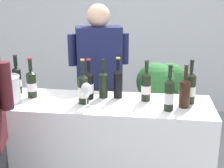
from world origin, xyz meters
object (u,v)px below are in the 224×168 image
wine_bottle_0 (185,92)px  wine_bottle_9 (146,86)px  wine_bottle_6 (0,82)px  ice_bucket (6,89)px  wine_bottle_8 (83,89)px  wine_bottle_3 (17,79)px  wine_bottle_7 (118,82)px  wine_bottle_5 (169,94)px  wine_bottle_10 (32,84)px  wine_bottle_4 (190,88)px  wine_bottle_2 (103,83)px  person_server (99,94)px  wine_bottle_1 (89,85)px  wine_glass (86,91)px  potted_shrub (159,99)px

wine_bottle_0 → wine_bottle_9: size_ratio=1.00×
wine_bottle_6 → ice_bucket: bearing=-52.1°
wine_bottle_8 → wine_bottle_9: size_ratio=1.06×
wine_bottle_3 → wine_bottle_7: bearing=-0.0°
wine_bottle_5 → wine_bottle_10: size_ratio=1.04×
wine_bottle_0 → wine_bottle_4: wine_bottle_4 is taller
ice_bucket → wine_bottle_7: bearing=15.3°
wine_bottle_2 → wine_bottle_4: 0.68m
wine_bottle_10 → person_server: (0.44, 0.62, -0.28)m
wine_bottle_3 → wine_bottle_8: bearing=-15.6°
wine_bottle_1 → wine_bottle_10: 0.47m
wine_bottle_6 → wine_bottle_9: (1.20, 0.02, 0.01)m
wine_bottle_0 → person_server: person_server is taller
wine_bottle_1 → wine_bottle_0: bearing=-7.1°
wine_bottle_7 → ice_bucket: size_ratio=1.47×
wine_bottle_2 → wine_bottle_7: wine_bottle_7 is taller
wine_bottle_3 → wine_bottle_5: wine_bottle_5 is taller
wine_bottle_6 → wine_bottle_2: bearing=3.3°
wine_bottle_2 → wine_bottle_8: bearing=-130.1°
wine_bottle_2 → wine_bottle_1: bearing=-157.4°
wine_bottle_0 → wine_bottle_5: (-0.12, -0.08, 0.00)m
wine_bottle_2 → wine_bottle_9: size_ratio=0.96×
wine_bottle_0 → ice_bucket: wine_bottle_0 is taller
wine_bottle_1 → wine_bottle_5: wine_bottle_5 is taller
wine_bottle_4 → wine_bottle_1: bearing=-179.7°
wine_bottle_1 → wine_glass: size_ratio=1.66×
wine_bottle_1 → wine_bottle_6: (-0.75, -0.00, -0.00)m
wine_bottle_6 → wine_bottle_7: (0.98, 0.06, 0.02)m
wine_bottle_6 → wine_bottle_7: bearing=3.6°
wine_bottle_3 → wine_glass: wine_bottle_3 is taller
wine_bottle_3 → ice_bucket: bearing=-88.1°
wine_glass → wine_bottle_2: bearing=71.6°
wine_bottle_2 → ice_bucket: (-0.73, -0.22, -0.01)m
wine_bottle_4 → wine_bottle_8: 0.82m
wine_bottle_7 → potted_shrub: (0.35, 0.83, -0.42)m
wine_bottle_9 → ice_bucket: (-1.07, -0.19, -0.01)m
wine_bottle_1 → wine_bottle_9: 0.45m
wine_bottle_2 → wine_bottle_8: size_ratio=0.91×
wine_bottle_5 → wine_bottle_8: wine_bottle_8 is taller
wine_bottle_0 → wine_bottle_5: wine_bottle_5 is taller
wine_bottle_8 → wine_bottle_10: 0.45m
wine_bottle_7 → wine_glass: 0.34m
wine_bottle_4 → potted_shrub: (-0.21, 0.88, -0.41)m
wine_bottle_4 → wine_bottle_6: size_ratio=1.06×
wine_bottle_7 → wine_glass: wine_bottle_7 is taller
wine_bottle_1 → wine_bottle_3: bearing=174.7°
wine_bottle_10 → potted_shrub: bearing=40.9°
wine_bottle_9 → wine_bottle_1: bearing=-178.1°
wine_bottle_2 → wine_bottle_10: wine_bottle_10 is taller
wine_bottle_7 → wine_bottle_0: bearing=-16.3°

